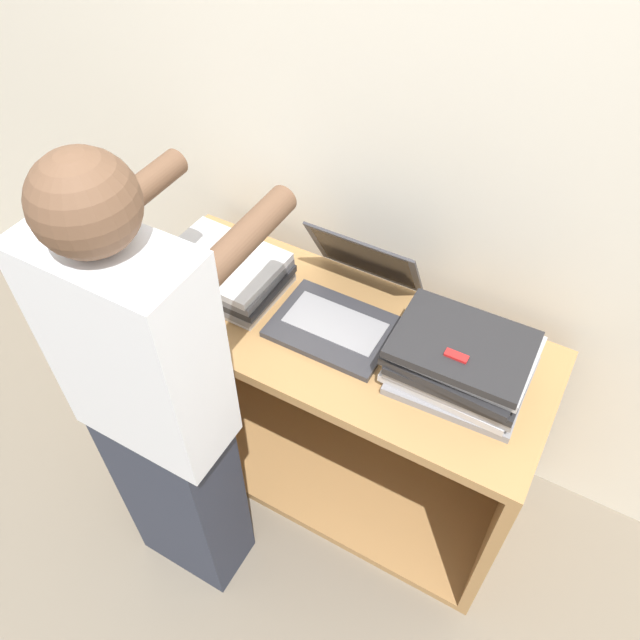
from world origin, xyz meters
The scene contains 8 objects.
ground_plane centered at (0.00, 0.00, 0.00)m, with size 12.00×12.00×0.00m, color #756B5B.
wall_back centered at (0.00, 0.65, 1.20)m, with size 8.00×0.05×2.40m.
cart centered at (0.00, 0.35, 0.40)m, with size 1.33×0.54×0.80m.
laptop_open centered at (0.00, 0.34, 0.85)m, with size 0.36×0.40×0.25m.
laptop_stack_left centered at (-0.39, 0.27, 0.86)m, with size 0.37×0.28×0.12m.
laptop_stack_right centered at (0.39, 0.27, 0.88)m, with size 0.38×0.28×0.17m.
person centered at (-0.25, -0.23, 0.80)m, with size 0.40×0.53×1.60m.
inventory_tag centered at (0.39, 0.21, 0.97)m, with size 0.06×0.02×0.01m.
Camera 1 is at (0.57, -0.84, 2.19)m, focal length 35.00 mm.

